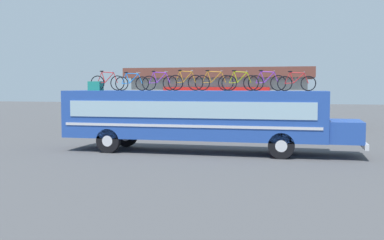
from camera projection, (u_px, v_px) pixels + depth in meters
ground_plane at (193, 152)px, 21.40m from camera, size 120.00×120.00×0.00m
bus at (199, 116)px, 21.21m from camera, size 13.41×2.57×2.81m
luggage_bag_1 at (96, 86)px, 22.43m from camera, size 0.62×0.48×0.44m
rooftop_bicycle_1 at (107, 82)px, 22.16m from camera, size 1.73×0.44×0.95m
rooftop_bicycle_2 at (132, 83)px, 21.63m from camera, size 1.66×0.44×0.88m
rooftop_bicycle_3 at (159, 82)px, 21.72m from camera, size 1.71×0.44×0.93m
rooftop_bicycle_4 at (185, 82)px, 21.54m from camera, size 1.69×0.44×0.97m
rooftop_bicycle_5 at (214, 82)px, 21.25m from camera, size 1.81×0.44×0.95m
rooftop_bicycle_6 at (240, 82)px, 20.47m from camera, size 1.65×0.44×0.92m
rooftop_bicycle_7 at (267, 82)px, 20.42m from camera, size 1.66×0.44×0.92m
rooftop_bicycle_8 at (296, 83)px, 19.77m from camera, size 1.62×0.44×0.86m
roadside_building at (227, 96)px, 36.92m from camera, size 13.31×10.66×4.30m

